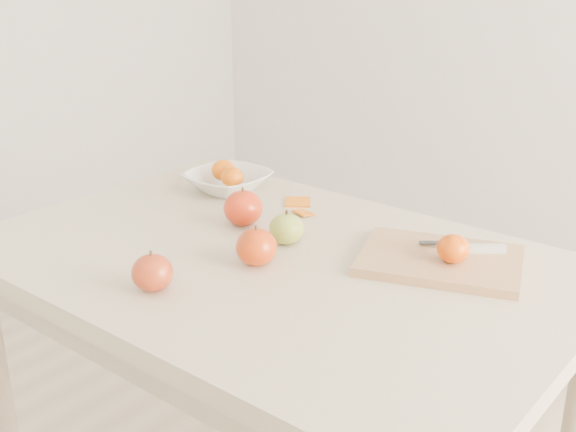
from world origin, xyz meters
The scene contains 13 objects.
table centered at (0.00, 0.00, 0.65)m, with size 1.20×0.80×0.75m.
cutting_board centered at (0.28, 0.17, 0.76)m, with size 0.31×0.22×0.02m, color tan.
board_tangerine centered at (0.31, 0.16, 0.80)m, with size 0.06×0.06×0.05m, color #C84807.
fruit_bowl centered at (-0.35, 0.24, 0.77)m, with size 0.20×0.20×0.05m, color white.
bowl_tangerine_near centered at (-0.37, 0.25, 0.80)m, with size 0.06×0.06×0.05m, color #DA6407.
bowl_tangerine_far centered at (-0.32, 0.22, 0.80)m, with size 0.06×0.06×0.05m, color orange.
orange_peel_a centered at (-0.15, 0.27, 0.75)m, with size 0.06×0.04×0.00m, color orange.
orange_peel_b centered at (-0.10, 0.22, 0.75)m, with size 0.04×0.04×0.00m, color orange.
paring_knife centered at (0.33, 0.24, 0.78)m, with size 0.16×0.09×0.01m.
apple_green centered at (-0.02, 0.07, 0.78)m, with size 0.07×0.07×0.07m, color olive.
apple_red_e centered at (0.00, -0.05, 0.79)m, with size 0.08×0.08×0.07m, color #A00406.
apple_red_b centered at (-0.16, 0.09, 0.79)m, with size 0.09×0.09×0.08m, color #A31607.
apple_red_c centered at (-0.07, -0.25, 0.78)m, with size 0.08×0.08×0.07m, color maroon.
Camera 1 is at (0.86, -1.01, 1.34)m, focal length 45.00 mm.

